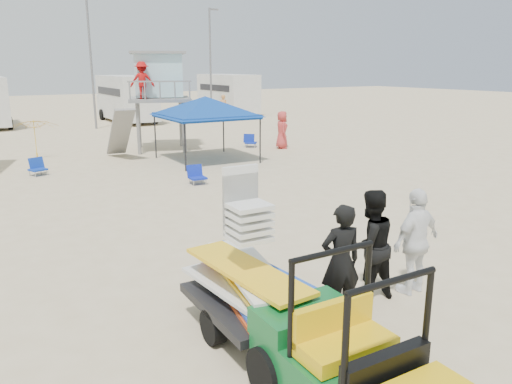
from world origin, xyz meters
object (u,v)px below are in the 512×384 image
surf_trailer (247,276)px  man_left (341,262)px  lifeguard_tower (156,79)px  utility_cart (356,355)px  canopy_blue (205,100)px

surf_trailer → man_left: (1.52, -0.30, 0.02)m
lifeguard_tower → man_left: bearing=-101.2°
utility_cart → canopy_blue: 16.57m
surf_trailer → lifeguard_tower: bearing=73.7°
utility_cart → lifeguard_tower: bearing=75.6°
man_left → canopy_blue: (4.14, 13.45, 1.62)m
man_left → surf_trailer: bearing=1.5°
surf_trailer → lifeguard_tower: size_ratio=0.57×
man_left → lifeguard_tower: 17.70m
surf_trailer → canopy_blue: bearing=66.7°
utility_cart → canopy_blue: bearing=69.9°
surf_trailer → utility_cart: bearing=-90.1°
man_left → lifeguard_tower: (3.41, 17.20, 2.39)m
man_left → utility_cart: bearing=65.9°
lifeguard_tower → canopy_blue: bearing=-79.1°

